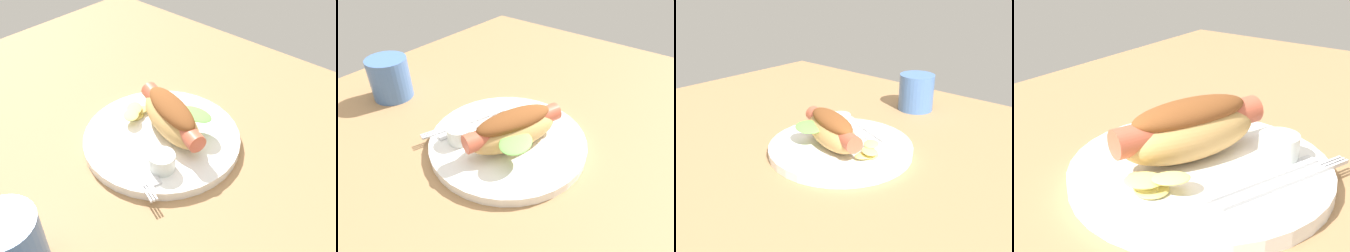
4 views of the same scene
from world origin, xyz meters
The scene contains 8 objects.
ground_plane centered at (0.00, 0.00, -0.90)cm, with size 120.00×90.00×1.80cm, color #9E754C.
plate centered at (3.08, -2.31, 0.80)cm, with size 26.97×26.97×1.60cm, color white.
hot_dog centered at (2.39, -4.08, 4.95)cm, with size 17.31×11.36×6.40cm.
sauce_ramekin centered at (-2.46, 3.69, 3.01)cm, with size 4.21×4.21×2.82cm, color white.
fork centered at (1.76, 6.38, 1.80)cm, with size 15.73×6.84×0.40cm.
knife centered at (2.31, 4.25, 1.78)cm, with size 14.45×1.40×0.36cm, color silver.
chips_pile centered at (10.19, -2.81, 2.50)cm, with size 5.86×7.23×1.93cm.
drinking_cup centered at (0.72, 27.47, 4.37)cm, with size 8.34×8.34×8.74cm, color #4770B2.
Camera 1 is at (-31.73, 34.96, 45.19)cm, focal length 41.53 mm.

